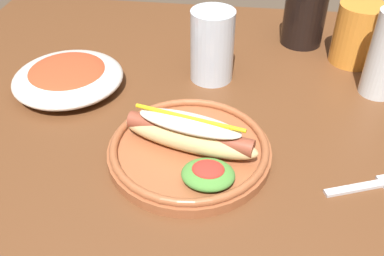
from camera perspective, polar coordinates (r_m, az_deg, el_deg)
The scene contains 7 objects.
dining_table at distance 0.77m, azimuth 1.16°, elevation -6.03°, with size 1.11×1.03×0.74m.
hot_dog_plate at distance 0.64m, azimuth -0.23°, elevation -2.41°, with size 0.25×0.25×0.08m.
fork at distance 0.66m, azimuth 22.59°, elevation -6.95°, with size 0.12×0.06×0.00m.
soda_cup at distance 0.97m, azimuth 14.59°, elevation 14.05°, with size 0.09×0.09×0.12m, color black.
water_cup at distance 0.81m, azimuth 2.96°, elevation 10.75°, with size 0.08×0.08×0.13m, color silver.
extra_cup at distance 0.93m, azimuth 20.96°, elevation 11.51°, with size 0.09×0.09×0.12m, color orange.
side_bowl at distance 0.83m, azimuth -16.01°, elevation 6.52°, with size 0.20×0.20×0.05m.
Camera 1 is at (0.06, -0.55, 1.18)m, focal length 40.48 mm.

